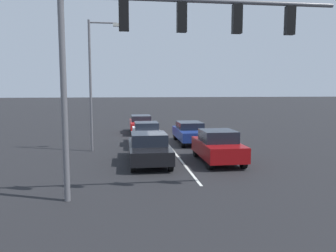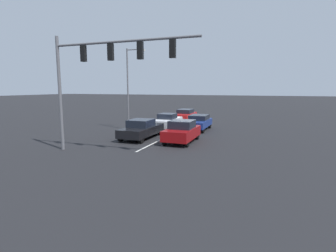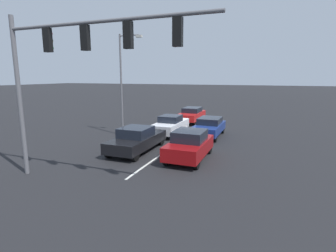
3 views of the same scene
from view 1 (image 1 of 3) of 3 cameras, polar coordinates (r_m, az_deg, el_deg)
name	(u,v)px [view 1 (image 1 of 3)]	position (r m, az deg, el deg)	size (l,w,h in m)	color
ground_plane	(165,141)	(23.16, -0.45, -2.67)	(240.00, 240.00, 0.00)	black
lane_stripe_left_divider	(170,147)	(20.80, 0.40, -3.71)	(0.12, 16.83, 0.01)	silver
car_maroon_leftlane_front	(218,146)	(16.71, 8.69, -3.50)	(1.87, 4.01, 1.62)	maroon
car_black_midlane_front	(149,148)	(16.43, -3.38, -3.82)	(1.95, 4.78, 1.52)	black
car_navy_leftlane_second	(190,132)	(22.39, 3.87, -1.03)	(1.83, 4.30, 1.43)	navy
car_white_midlane_second	(146,134)	(21.58, -3.79, -1.32)	(1.71, 4.43, 1.52)	silver
car_red_midlane_third	(141,124)	(27.60, -4.72, 0.41)	(1.81, 4.52, 1.46)	red
traffic_signal_gantry	(159,40)	(11.04, -1.57, 14.79)	(9.21, 0.37, 7.14)	slate
street_lamp_right_shoulder	(94,76)	(19.72, -12.79, 8.41)	(1.87, 0.24, 7.61)	slate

